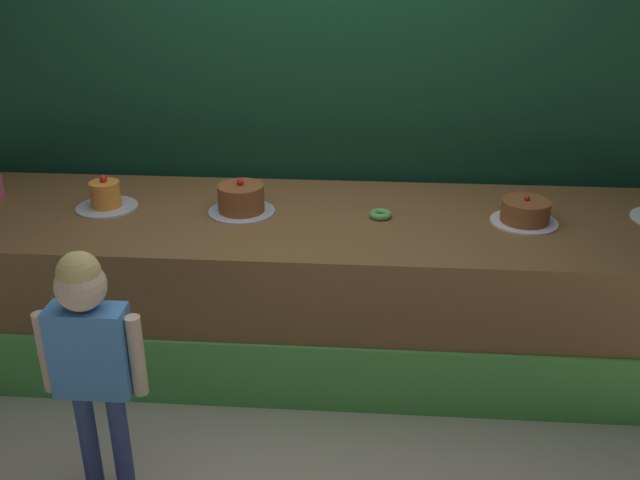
# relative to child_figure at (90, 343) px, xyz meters

# --- Properties ---
(ground_plane) EXTENTS (12.00, 12.00, 0.00)m
(ground_plane) POSITION_rel_child_figure_xyz_m (0.74, 0.57, -0.69)
(ground_plane) COLOR #ADA38E
(stage_platform) EXTENTS (4.15, 1.10, 0.77)m
(stage_platform) POSITION_rel_child_figure_xyz_m (0.74, 1.10, -0.30)
(stage_platform) COLOR brown
(stage_platform) RESTS_ON ground_plane
(curtain_backdrop) EXTENTS (4.84, 0.08, 3.10)m
(curtain_backdrop) POSITION_rel_child_figure_xyz_m (0.74, 1.74, 0.86)
(curtain_backdrop) COLOR #113823
(curtain_backdrop) RESTS_ON ground_plane
(child_figure) EXTENTS (0.41, 0.19, 1.07)m
(child_figure) POSITION_rel_child_figure_xyz_m (0.00, 0.00, 0.00)
(child_figure) COLOR #3F4C8C
(child_figure) RESTS_ON ground_plane
(donut) EXTENTS (0.11, 0.11, 0.03)m
(donut) POSITION_rel_child_figure_xyz_m (1.09, 1.11, 0.10)
(donut) COLOR #59B259
(donut) RESTS_ON stage_platform
(cake_far_left) EXTENTS (0.31, 0.31, 0.18)m
(cake_far_left) POSITION_rel_child_figure_xyz_m (-0.32, 1.14, 0.15)
(cake_far_left) COLOR silver
(cake_far_left) RESTS_ON stage_platform
(cake_center_left) EXTENTS (0.34, 0.34, 0.18)m
(cake_center_left) POSITION_rel_child_figure_xyz_m (0.38, 1.13, 0.15)
(cake_center_left) COLOR silver
(cake_center_left) RESTS_ON stage_platform
(cake_center_right) EXTENTS (0.33, 0.33, 0.14)m
(cake_center_right) POSITION_rel_child_figure_xyz_m (1.80, 1.10, 0.14)
(cake_center_right) COLOR silver
(cake_center_right) RESTS_ON stage_platform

